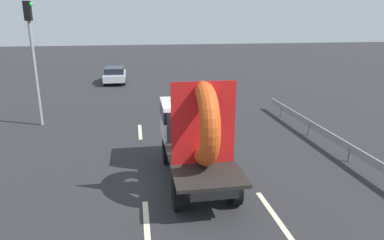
{
  "coord_description": "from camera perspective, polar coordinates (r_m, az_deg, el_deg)",
  "views": [
    {
      "loc": [
        -1.7,
        -10.9,
        5.37
      ],
      "look_at": [
        0.21,
        0.71,
        1.88
      ],
      "focal_mm": 32.73,
      "sensor_mm": 36.0,
      "label": 1
    }
  ],
  "objects": [
    {
      "name": "lane_dash_left_far",
      "position": [
        17.16,
        -8.45,
        -1.9
      ],
      "size": [
        0.16,
        2.25,
        0.01
      ],
      "primitive_type": "cube",
      "rotation": [
        0.0,
        0.0,
        1.57
      ],
      "color": "beige",
      "rests_on": "ground_plane"
    },
    {
      "name": "lane_dash_left_near",
      "position": [
        10.01,
        -7.44,
        -16.08
      ],
      "size": [
        0.16,
        2.17,
        0.01
      ],
      "primitive_type": "cube",
      "rotation": [
        0.0,
        0.0,
        1.57
      ],
      "color": "beige",
      "rests_on": "ground_plane"
    },
    {
      "name": "lane_dash_right_near",
      "position": [
        10.41,
        13.38,
        -15.02
      ],
      "size": [
        0.16,
        2.76,
        0.01
      ],
      "primitive_type": "cube",
      "rotation": [
        0.0,
        0.0,
        1.57
      ],
      "color": "beige",
      "rests_on": "ground_plane"
    },
    {
      "name": "lane_dash_right_far",
      "position": [
        18.05,
        2.89,
        -0.8
      ],
      "size": [
        0.16,
        2.88,
        0.01
      ],
      "primitive_type": "cube",
      "rotation": [
        0.0,
        0.0,
        1.57
      ],
      "color": "beige",
      "rests_on": "ground_plane"
    },
    {
      "name": "guardrail",
      "position": [
        15.96,
        21.28,
        -2.33
      ],
      "size": [
        0.1,
        12.79,
        0.71
      ],
      "color": "gray",
      "rests_on": "ground_plane"
    },
    {
      "name": "ground_plane",
      "position": [
        12.27,
        -0.42,
        -9.45
      ],
      "size": [
        120.0,
        120.0,
        0.0
      ],
      "primitive_type": "plane",
      "color": "#28282B"
    },
    {
      "name": "flatbed_truck",
      "position": [
        11.88,
        0.38,
        -1.52
      ],
      "size": [
        2.02,
        5.37,
        3.63
      ],
      "color": "black",
      "rests_on": "ground_plane"
    },
    {
      "name": "distant_sedan",
      "position": [
        30.31,
        -12.47,
        7.27
      ],
      "size": [
        1.72,
        4.01,
        1.31
      ],
      "color": "black",
      "rests_on": "ground_plane"
    },
    {
      "name": "traffic_light",
      "position": [
        18.97,
        -24.58,
        10.74
      ],
      "size": [
        0.42,
        0.36,
        6.08
      ],
      "color": "gray",
      "rests_on": "ground_plane"
    }
  ]
}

